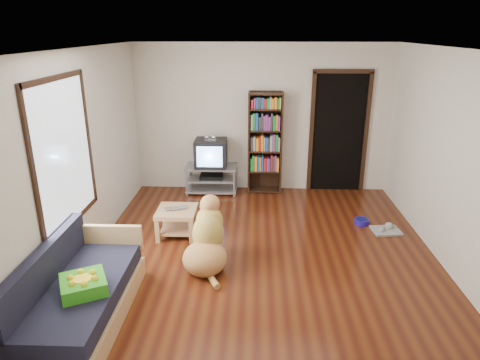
{
  "coord_description": "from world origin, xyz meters",
  "views": [
    {
      "loc": [
        -0.11,
        -4.98,
        2.81
      ],
      "look_at": [
        -0.32,
        0.39,
        0.9
      ],
      "focal_mm": 32.0,
      "sensor_mm": 36.0,
      "label": 1
    }
  ],
  "objects_px": {
    "bookshelf": "(265,138)",
    "coffee_table": "(177,217)",
    "grey_rag": "(386,231)",
    "laptop": "(176,209)",
    "tv_stand": "(212,178)",
    "dog_bowl": "(362,221)",
    "crt_tv": "(211,152)",
    "sofa": "(79,296)",
    "dog": "(207,241)",
    "green_cushion": "(83,285)"
  },
  "relations": [
    {
      "from": "laptop",
      "to": "sofa",
      "type": "relative_size",
      "value": 0.17
    },
    {
      "from": "dog_bowl",
      "to": "crt_tv",
      "type": "bearing_deg",
      "value": 152.14
    },
    {
      "from": "crt_tv",
      "to": "dog",
      "type": "height_order",
      "value": "crt_tv"
    },
    {
      "from": "laptop",
      "to": "crt_tv",
      "type": "xyz_separation_m",
      "value": [
        0.32,
        1.78,
        0.33
      ]
    },
    {
      "from": "grey_rag",
      "to": "dog",
      "type": "distance_m",
      "value": 2.72
    },
    {
      "from": "laptop",
      "to": "tv_stand",
      "type": "distance_m",
      "value": 1.79
    },
    {
      "from": "bookshelf",
      "to": "coffee_table",
      "type": "distance_m",
      "value": 2.33
    },
    {
      "from": "tv_stand",
      "to": "crt_tv",
      "type": "distance_m",
      "value": 0.47
    },
    {
      "from": "crt_tv",
      "to": "sofa",
      "type": "xyz_separation_m",
      "value": [
        -0.97,
        -3.65,
        -0.48
      ]
    },
    {
      "from": "grey_rag",
      "to": "bookshelf",
      "type": "distance_m",
      "value": 2.58
    },
    {
      "from": "dog_bowl",
      "to": "bookshelf",
      "type": "bearing_deg",
      "value": 137.37
    },
    {
      "from": "tv_stand",
      "to": "coffee_table",
      "type": "distance_m",
      "value": 1.75
    },
    {
      "from": "green_cushion",
      "to": "bookshelf",
      "type": "distance_m",
      "value": 4.29
    },
    {
      "from": "grey_rag",
      "to": "tv_stand",
      "type": "distance_m",
      "value": 3.11
    },
    {
      "from": "dog_bowl",
      "to": "green_cushion",
      "type": "bearing_deg",
      "value": -142.46
    },
    {
      "from": "sofa",
      "to": "dog",
      "type": "height_order",
      "value": "dog"
    },
    {
      "from": "crt_tv",
      "to": "laptop",
      "type": "bearing_deg",
      "value": -100.14
    },
    {
      "from": "dog",
      "to": "bookshelf",
      "type": "bearing_deg",
      "value": 73.97
    },
    {
      "from": "laptop",
      "to": "dog",
      "type": "bearing_deg",
      "value": -75.02
    },
    {
      "from": "tv_stand",
      "to": "crt_tv",
      "type": "height_order",
      "value": "crt_tv"
    },
    {
      "from": "dog_bowl",
      "to": "crt_tv",
      "type": "xyz_separation_m",
      "value": [
        -2.41,
        1.28,
        0.7
      ]
    },
    {
      "from": "tv_stand",
      "to": "crt_tv",
      "type": "relative_size",
      "value": 1.55
    },
    {
      "from": "laptop",
      "to": "grey_rag",
      "type": "bearing_deg",
      "value": -14.81
    },
    {
      "from": "crt_tv",
      "to": "coffee_table",
      "type": "xyz_separation_m",
      "value": [
        -0.32,
        -1.75,
        -0.46
      ]
    },
    {
      "from": "tv_stand",
      "to": "bookshelf",
      "type": "distance_m",
      "value": 1.2
    },
    {
      "from": "grey_rag",
      "to": "coffee_table",
      "type": "bearing_deg",
      "value": -175.82
    },
    {
      "from": "sofa",
      "to": "coffee_table",
      "type": "relative_size",
      "value": 3.27
    },
    {
      "from": "dog_bowl",
      "to": "grey_rag",
      "type": "height_order",
      "value": "dog_bowl"
    },
    {
      "from": "green_cushion",
      "to": "tv_stand",
      "type": "height_order",
      "value": "green_cushion"
    },
    {
      "from": "green_cushion",
      "to": "grey_rag",
      "type": "height_order",
      "value": "green_cushion"
    },
    {
      "from": "laptop",
      "to": "bookshelf",
      "type": "xyz_separation_m",
      "value": [
        1.27,
        1.85,
        0.59
      ]
    },
    {
      "from": "laptop",
      "to": "grey_rag",
      "type": "relative_size",
      "value": 0.77
    },
    {
      "from": "dog_bowl",
      "to": "crt_tv",
      "type": "height_order",
      "value": "crt_tv"
    },
    {
      "from": "dog_bowl",
      "to": "tv_stand",
      "type": "bearing_deg",
      "value": 152.55
    },
    {
      "from": "laptop",
      "to": "coffee_table",
      "type": "relative_size",
      "value": 0.56
    },
    {
      "from": "sofa",
      "to": "grey_rag",
      "type": "bearing_deg",
      "value": 29.97
    },
    {
      "from": "bookshelf",
      "to": "coffee_table",
      "type": "height_order",
      "value": "bookshelf"
    },
    {
      "from": "grey_rag",
      "to": "coffee_table",
      "type": "xyz_separation_m",
      "value": [
        -3.03,
        -0.22,
        0.27
      ]
    },
    {
      "from": "green_cushion",
      "to": "sofa",
      "type": "distance_m",
      "value": 0.29
    },
    {
      "from": "tv_stand",
      "to": "laptop",
      "type": "bearing_deg",
      "value": -100.26
    },
    {
      "from": "green_cushion",
      "to": "crt_tv",
      "type": "distance_m",
      "value": 3.89
    },
    {
      "from": "green_cushion",
      "to": "dog_bowl",
      "type": "height_order",
      "value": "green_cushion"
    },
    {
      "from": "laptop",
      "to": "dog_bowl",
      "type": "relative_size",
      "value": 1.4
    },
    {
      "from": "dog_bowl",
      "to": "crt_tv",
      "type": "distance_m",
      "value": 2.82
    },
    {
      "from": "dog",
      "to": "coffee_table",
      "type": "bearing_deg",
      "value": 123.5
    },
    {
      "from": "green_cushion",
      "to": "dog",
      "type": "height_order",
      "value": "dog"
    },
    {
      "from": "tv_stand",
      "to": "coffee_table",
      "type": "xyz_separation_m",
      "value": [
        -0.32,
        -1.73,
        0.01
      ]
    },
    {
      "from": "dog_bowl",
      "to": "coffee_table",
      "type": "xyz_separation_m",
      "value": [
        -2.73,
        -0.47,
        0.24
      ]
    },
    {
      "from": "sofa",
      "to": "green_cushion",
      "type": "bearing_deg",
      "value": -46.68
    },
    {
      "from": "grey_rag",
      "to": "bookshelf",
      "type": "relative_size",
      "value": 0.22
    }
  ]
}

